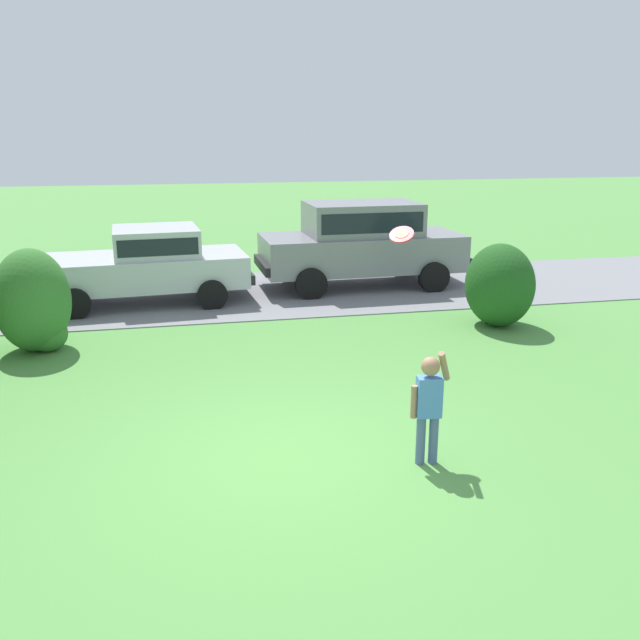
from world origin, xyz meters
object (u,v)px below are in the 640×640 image
at_px(parked_sedan, 146,262).
at_px(child_thrower, 429,401).
at_px(parked_suv, 362,240).
at_px(frisbee, 402,235).

xyz_separation_m(parked_sedan, child_thrower, (3.16, -7.87, -0.13)).
bearing_deg(parked_sedan, parked_suv, 6.29).
relative_size(parked_sedan, child_thrower, 3.51).
distance_m(parked_sedan, child_thrower, 8.48).
distance_m(parked_sedan, frisbee, 7.72).
bearing_deg(frisbee, child_thrower, -88.27).
xyz_separation_m(parked_suv, frisbee, (-1.61, -7.42, 1.27)).
bearing_deg(frisbee, parked_sedan, 114.38).
height_order(child_thrower, frisbee, frisbee).
distance_m(parked_sedan, parked_suv, 4.77).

